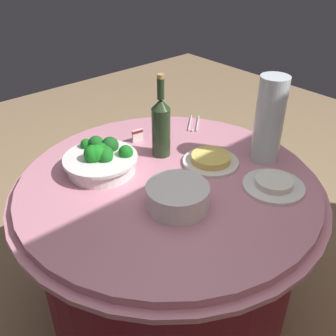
{
  "coord_description": "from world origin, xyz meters",
  "views": [
    {
      "loc": [
        0.79,
        0.9,
        1.54
      ],
      "look_at": [
        0.0,
        0.0,
        0.79
      ],
      "focal_mm": 41.71,
      "sensor_mm": 36.0,
      "label": 1
    }
  ],
  "objects_px": {
    "plate_stack": "(177,197)",
    "food_plate_noodles": "(211,160)",
    "wine_bottle": "(161,126)",
    "decorative_fruit_vase": "(268,125)",
    "label_placard_front": "(138,135)",
    "serving_tongs": "(194,124)",
    "food_plate_rice": "(274,184)",
    "broccoli_bowl": "(101,159)"
  },
  "relations": [
    {
      "from": "decorative_fruit_vase",
      "to": "food_plate_rice",
      "type": "distance_m",
      "value": 0.24
    },
    {
      "from": "plate_stack",
      "to": "serving_tongs",
      "type": "bearing_deg",
      "value": -139.34
    },
    {
      "from": "food_plate_noodles",
      "to": "label_placard_front",
      "type": "xyz_separation_m",
      "value": [
        0.1,
        -0.33,
        0.02
      ]
    },
    {
      "from": "decorative_fruit_vase",
      "to": "broccoli_bowl",
      "type": "bearing_deg",
      "value": -33.53
    },
    {
      "from": "plate_stack",
      "to": "label_placard_front",
      "type": "distance_m",
      "value": 0.49
    },
    {
      "from": "plate_stack",
      "to": "wine_bottle",
      "type": "height_order",
      "value": "wine_bottle"
    },
    {
      "from": "decorative_fruit_vase",
      "to": "label_placard_front",
      "type": "distance_m",
      "value": 0.55
    },
    {
      "from": "label_placard_front",
      "to": "serving_tongs",
      "type": "bearing_deg",
      "value": 171.84
    },
    {
      "from": "wine_bottle",
      "to": "food_plate_noodles",
      "type": "relative_size",
      "value": 1.53
    },
    {
      "from": "broccoli_bowl",
      "to": "label_placard_front",
      "type": "bearing_deg",
      "value": -158.87
    },
    {
      "from": "food_plate_rice",
      "to": "food_plate_noodles",
      "type": "distance_m",
      "value": 0.27
    },
    {
      "from": "serving_tongs",
      "to": "label_placard_front",
      "type": "relative_size",
      "value": 2.73
    },
    {
      "from": "plate_stack",
      "to": "wine_bottle",
      "type": "distance_m",
      "value": 0.36
    },
    {
      "from": "plate_stack",
      "to": "decorative_fruit_vase",
      "type": "xyz_separation_m",
      "value": [
        -0.47,
        -0.0,
        0.11
      ]
    },
    {
      "from": "broccoli_bowl",
      "to": "label_placard_front",
      "type": "xyz_separation_m",
      "value": [
        -0.24,
        -0.09,
        -0.02
      ]
    },
    {
      "from": "serving_tongs",
      "to": "broccoli_bowl",
      "type": "bearing_deg",
      "value": 5.46
    },
    {
      "from": "plate_stack",
      "to": "food_plate_rice",
      "type": "relative_size",
      "value": 0.95
    },
    {
      "from": "serving_tongs",
      "to": "label_placard_front",
      "type": "xyz_separation_m",
      "value": [
        0.3,
        -0.04,
        0.03
      ]
    },
    {
      "from": "decorative_fruit_vase",
      "to": "food_plate_noodles",
      "type": "distance_m",
      "value": 0.26
    },
    {
      "from": "broccoli_bowl",
      "to": "serving_tongs",
      "type": "xyz_separation_m",
      "value": [
        -0.54,
        -0.05,
        -0.04
      ]
    },
    {
      "from": "broccoli_bowl",
      "to": "serving_tongs",
      "type": "bearing_deg",
      "value": -174.54
    },
    {
      "from": "plate_stack",
      "to": "decorative_fruit_vase",
      "type": "height_order",
      "value": "decorative_fruit_vase"
    },
    {
      "from": "plate_stack",
      "to": "label_placard_front",
      "type": "bearing_deg",
      "value": -111.67
    },
    {
      "from": "food_plate_noodles",
      "to": "label_placard_front",
      "type": "relative_size",
      "value": 4.0
    },
    {
      "from": "broccoli_bowl",
      "to": "food_plate_noodles",
      "type": "distance_m",
      "value": 0.42
    },
    {
      "from": "plate_stack",
      "to": "food_plate_noodles",
      "type": "height_order",
      "value": "plate_stack"
    },
    {
      "from": "food_plate_rice",
      "to": "decorative_fruit_vase",
      "type": "bearing_deg",
      "value": -133.19
    },
    {
      "from": "wine_bottle",
      "to": "decorative_fruit_vase",
      "type": "xyz_separation_m",
      "value": [
        -0.29,
        0.3,
        0.02
      ]
    },
    {
      "from": "label_placard_front",
      "to": "decorative_fruit_vase",
      "type": "bearing_deg",
      "value": 123.01
    },
    {
      "from": "food_plate_rice",
      "to": "label_placard_front",
      "type": "bearing_deg",
      "value": -75.77
    },
    {
      "from": "decorative_fruit_vase",
      "to": "serving_tongs",
      "type": "relative_size",
      "value": 2.27
    },
    {
      "from": "food_plate_rice",
      "to": "wine_bottle",
      "type": "bearing_deg",
      "value": -71.74
    },
    {
      "from": "broccoli_bowl",
      "to": "food_plate_rice",
      "type": "xyz_separation_m",
      "value": [
        -0.39,
        0.5,
        -0.03
      ]
    },
    {
      "from": "food_plate_rice",
      "to": "serving_tongs",
      "type": "bearing_deg",
      "value": -104.64
    },
    {
      "from": "plate_stack",
      "to": "food_plate_noodles",
      "type": "distance_m",
      "value": 0.31
    },
    {
      "from": "wine_bottle",
      "to": "decorative_fruit_vase",
      "type": "relative_size",
      "value": 0.99
    },
    {
      "from": "food_plate_noodles",
      "to": "label_placard_front",
      "type": "height_order",
      "value": "label_placard_front"
    },
    {
      "from": "food_plate_noodles",
      "to": "decorative_fruit_vase",
      "type": "bearing_deg",
      "value": 148.65
    },
    {
      "from": "broccoli_bowl",
      "to": "label_placard_front",
      "type": "height_order",
      "value": "broccoli_bowl"
    },
    {
      "from": "broccoli_bowl",
      "to": "plate_stack",
      "type": "xyz_separation_m",
      "value": [
        -0.06,
        0.36,
        -0.01
      ]
    },
    {
      "from": "serving_tongs",
      "to": "food_plate_rice",
      "type": "xyz_separation_m",
      "value": [
        0.14,
        0.55,
        0.01
      ]
    },
    {
      "from": "broccoli_bowl",
      "to": "food_plate_rice",
      "type": "distance_m",
      "value": 0.64
    }
  ]
}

